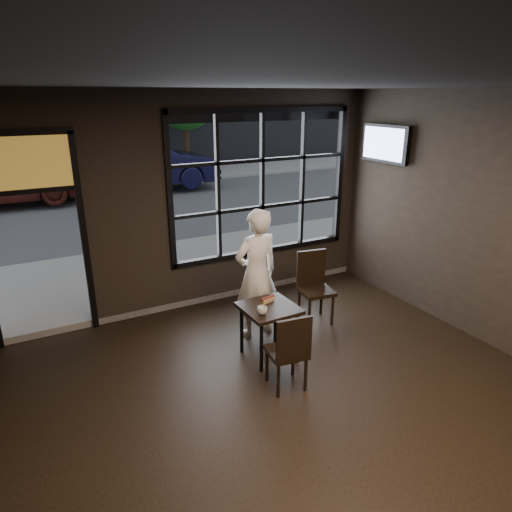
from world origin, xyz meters
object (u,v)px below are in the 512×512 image
man (257,274)px  navy_car (142,165)px  cafe_table (269,331)px  chair_near (286,349)px

man → navy_car: (1.18, 10.22, 0.03)m
cafe_table → chair_near: chair_near is taller
cafe_table → man: size_ratio=0.39×
chair_near → man: size_ratio=0.53×
chair_near → cafe_table: bearing=-94.5°
man → navy_car: bearing=-102.1°
cafe_table → man: man is taller
man → navy_car: man is taller
chair_near → navy_car: bearing=-89.7°
cafe_table → chair_near: bearing=-103.3°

